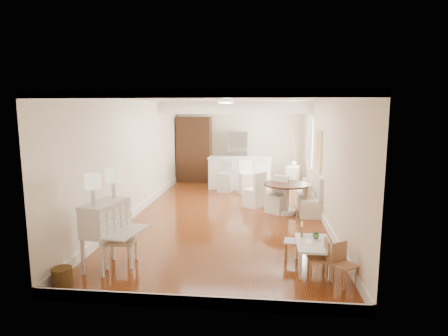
% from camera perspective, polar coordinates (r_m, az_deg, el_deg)
% --- Properties ---
extents(room, '(9.00, 9.04, 2.82)m').
position_cam_1_polar(room, '(9.33, 1.05, 5.31)').
color(room, brown).
rests_on(room, ground).
extents(secretary_bureau, '(1.01, 1.02, 1.10)m').
position_cam_1_polar(secretary_bureau, '(6.50, -17.54, -9.60)').
color(secretary_bureau, silver).
rests_on(secretary_bureau, ground).
extents(gustavian_armchair, '(0.56, 0.56, 0.88)m').
position_cam_1_polar(gustavian_armchair, '(6.53, -15.40, -10.43)').
color(gustavian_armchair, white).
rests_on(gustavian_armchair, ground).
extents(wicker_basket, '(0.30, 0.30, 0.29)m').
position_cam_1_polar(wicker_basket, '(6.14, -23.44, -15.07)').
color(wicker_basket, '#543A1A').
rests_on(wicker_basket, ground).
extents(kids_table, '(0.56, 0.91, 0.45)m').
position_cam_1_polar(kids_table, '(6.38, 13.39, -12.86)').
color(kids_table, white).
rests_on(kids_table, ground).
extents(kids_chair_a, '(0.31, 0.31, 0.63)m').
position_cam_1_polar(kids_chair_a, '(6.06, 14.11, -13.21)').
color(kids_chair_a, '#956A43').
rests_on(kids_chair_a, ground).
extents(kids_chair_b, '(0.35, 0.35, 0.65)m').
position_cam_1_polar(kids_chair_b, '(6.68, 10.54, -10.88)').
color(kids_chair_b, tan).
rests_on(kids_chair_b, ground).
extents(kids_chair_c, '(0.42, 0.42, 0.63)m').
position_cam_1_polar(kids_chair_c, '(5.94, 17.97, -13.83)').
color(kids_chair_c, '#B57C52').
rests_on(kids_chair_c, ground).
extents(banquette, '(0.52, 1.60, 0.98)m').
position_cam_1_polar(banquette, '(9.75, 12.65, -3.62)').
color(banquette, silver).
rests_on(banquette, ground).
extents(dining_table, '(1.18, 1.18, 0.76)m').
position_cam_1_polar(dining_table, '(9.44, 9.44, -4.61)').
color(dining_table, '#3F2114').
rests_on(dining_table, ground).
extents(slip_chair_near, '(0.61, 0.62, 0.92)m').
position_cam_1_polar(slip_chair_near, '(9.47, 8.03, -4.04)').
color(slip_chair_near, white).
rests_on(slip_chair_near, ground).
extents(slip_chair_far, '(0.65, 0.65, 0.95)m').
position_cam_1_polar(slip_chair_far, '(9.95, 4.59, -3.25)').
color(slip_chair_far, white).
rests_on(slip_chair_far, ground).
extents(breakfast_counter, '(2.05, 0.65, 1.03)m').
position_cam_1_polar(breakfast_counter, '(12.25, 2.42, -0.75)').
color(breakfast_counter, white).
rests_on(breakfast_counter, ground).
extents(bar_stool_left, '(0.46, 0.46, 0.96)m').
position_cam_1_polar(bar_stool_left, '(11.73, 0.16, -1.34)').
color(bar_stool_left, silver).
rests_on(bar_stool_left, ground).
extents(bar_stool_right, '(0.54, 0.54, 1.04)m').
position_cam_1_polar(bar_stool_right, '(11.44, 3.46, -1.43)').
color(bar_stool_right, white).
rests_on(bar_stool_right, ground).
extents(pantry_cabinet, '(1.20, 0.60, 2.30)m').
position_cam_1_polar(pantry_cabinet, '(13.43, -4.55, 2.82)').
color(pantry_cabinet, '#381E11').
rests_on(pantry_cabinet, ground).
extents(fridge, '(0.75, 0.65, 1.80)m').
position_cam_1_polar(fridge, '(13.22, 3.57, 1.64)').
color(fridge, silver).
rests_on(fridge, ground).
extents(sideboard, '(0.60, 0.87, 0.76)m').
position_cam_1_polar(sideboard, '(12.44, 10.62, -1.38)').
color(sideboard, silver).
rests_on(sideboard, ground).
extents(pencil_cup, '(0.13, 0.13, 0.09)m').
position_cam_1_polar(pencil_cup, '(6.49, 13.82, -9.99)').
color(pencil_cup, '#549155').
rests_on(pencil_cup, kids_table).
extents(branch_vase, '(0.24, 0.24, 0.21)m').
position_cam_1_polar(branch_vase, '(12.39, 10.60, 0.85)').
color(branch_vase, white).
rests_on(branch_vase, sideboard).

